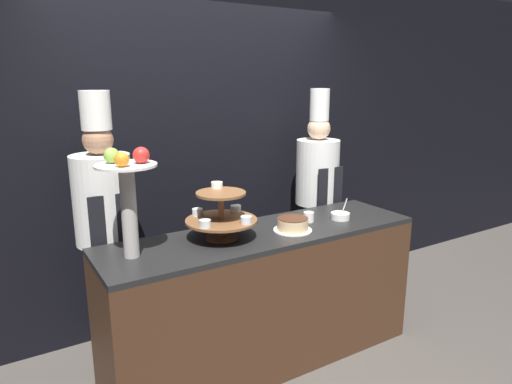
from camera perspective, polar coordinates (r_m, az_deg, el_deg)
The scene contains 10 objects.
ground_plane at distance 3.25m, azimuth 4.01°, elevation -22.53°, with size 14.00×14.00×0.00m, color #47423D.
wall_back at distance 3.69m, azimuth -6.53°, elevation 5.60°, with size 10.00×0.06×2.80m.
buffet_counter at distance 3.21m, azimuth 0.96°, elevation -13.01°, with size 2.18×0.60×0.95m.
tiered_stand at distance 2.86m, azimuth -4.39°, elevation -2.80°, with size 0.45×0.45×0.34m.
fruit_pedestal at distance 2.59m, azimuth -15.74°, elevation 0.42°, with size 0.34×0.34×0.62m.
cake_round at distance 3.04m, azimuth 4.62°, elevation -4.07°, with size 0.26×0.26×0.09m.
cup_white at distance 3.24m, azimuth 6.60°, elevation -3.12°, with size 0.07×0.07×0.07m.
serving_bowl_near at distance 3.34m, azimuth 10.48°, elevation -2.95°, with size 0.14×0.14×0.15m.
chef_left at distance 3.15m, azimuth -18.39°, elevation -3.57°, with size 0.37×0.37×1.86m.
chef_center_left at distance 3.92m, azimuth 7.62°, elevation 0.14°, with size 0.36×0.36×1.86m.
Camera 1 is at (-1.54, -2.11, 1.92)m, focal length 32.00 mm.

